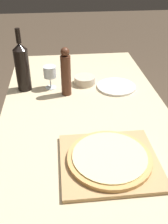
# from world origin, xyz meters

# --- Properties ---
(ground_plane) EXTENTS (12.00, 12.00, 0.00)m
(ground_plane) POSITION_xyz_m (0.00, 0.00, 0.00)
(ground_plane) COLOR #4C3D2D
(dining_table) EXTENTS (0.90, 1.79, 0.76)m
(dining_table) POSITION_xyz_m (0.00, 0.00, 0.67)
(dining_table) COLOR #CCB78E
(dining_table) RESTS_ON ground_plane
(cutting_board) EXTENTS (0.40, 0.36, 0.02)m
(cutting_board) POSITION_xyz_m (0.05, -0.36, 0.76)
(cutting_board) COLOR tan
(cutting_board) RESTS_ON dining_table
(pizza) EXTENTS (0.34, 0.34, 0.02)m
(pizza) POSITION_xyz_m (0.05, -0.36, 0.79)
(pizza) COLOR tan
(pizza) RESTS_ON cutting_board
(wine_bottle) EXTENTS (0.08, 0.08, 0.37)m
(wine_bottle) POSITION_xyz_m (-0.34, 0.33, 0.91)
(wine_bottle) COLOR black
(wine_bottle) RESTS_ON dining_table
(pepper_mill) EXTENTS (0.06, 0.06, 0.29)m
(pepper_mill) POSITION_xyz_m (-0.09, 0.24, 0.89)
(pepper_mill) COLOR #4C2819
(pepper_mill) RESTS_ON dining_table
(wine_glass) EXTENTS (0.08, 0.08, 0.14)m
(wine_glass) POSITION_xyz_m (-0.18, 0.33, 0.86)
(wine_glass) COLOR silver
(wine_glass) RESTS_ON dining_table
(small_bowl) EXTENTS (0.13, 0.13, 0.05)m
(small_bowl) POSITION_xyz_m (0.03, 0.37, 0.78)
(small_bowl) COLOR beige
(small_bowl) RESTS_ON dining_table
(dinner_plate) EXTENTS (0.24, 0.24, 0.01)m
(dinner_plate) POSITION_xyz_m (0.22, 0.29, 0.76)
(dinner_plate) COLOR silver
(dinner_plate) RESTS_ON dining_table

